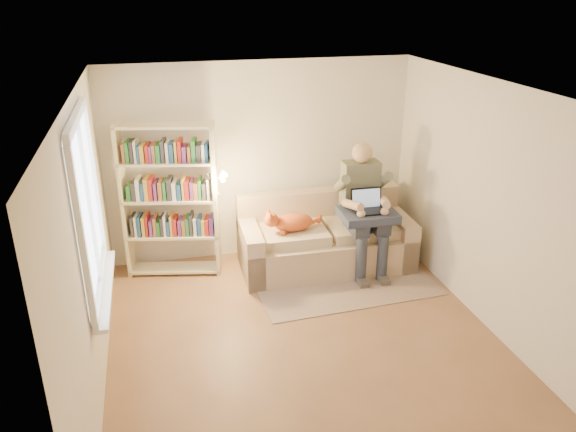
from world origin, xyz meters
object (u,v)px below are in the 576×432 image
object	(u,v)px
sofa	(324,241)
laptop	(373,205)
cat	(287,223)
person	(364,202)
bookshelf	(170,193)

from	to	relation	value
sofa	laptop	xyz separation A→B (m)	(0.51, -0.34, 0.59)
laptop	cat	bearing A→B (deg)	170.16
cat	sofa	bearing A→B (deg)	14.76
cat	laptop	xyz separation A→B (m)	(1.05, -0.21, 0.22)
person	cat	world-z (taller)	person
laptop	bookshelf	size ratio (longest dim) A/B	0.21
cat	bookshelf	xyz separation A→B (m)	(-1.38, 0.40, 0.37)
person	cat	bearing A→B (deg)	178.67
sofa	person	world-z (taller)	person
cat	laptop	world-z (taller)	laptop
cat	laptop	distance (m)	1.09
cat	bookshelf	bearing A→B (deg)	165.48
laptop	sofa	bearing A→B (deg)	148.15
cat	person	bearing A→B (deg)	-1.33
cat	bookshelf	world-z (taller)	bookshelf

